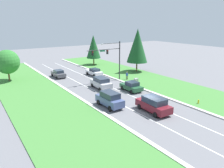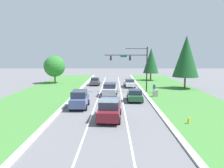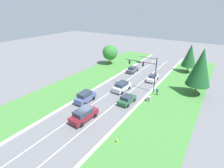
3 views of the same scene
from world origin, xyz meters
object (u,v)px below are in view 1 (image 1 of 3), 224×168
burgundy_suv (154,104)px  conifer_far_right_tree (93,47)px  graphite_sedan (58,74)px  utility_cabinet (136,81)px  fire_hydrant (198,102)px  silver_suv (101,83)px  white_sedan (94,72)px  oak_near_left_tree (7,62)px  forest_sedan (131,86)px  traffic_signal_mast (111,55)px  conifer_near_right_tree (137,46)px  pedestrian (127,75)px  slate_blue_suv (110,99)px

burgundy_suv → conifer_far_right_tree: conifer_far_right_tree is taller
burgundy_suv → conifer_far_right_tree: 34.48m
graphite_sedan → utility_cabinet: (10.29, -13.27, -0.25)m
utility_cabinet → conifer_far_right_tree: bearing=82.4°
graphite_sedan → fire_hydrant: 28.55m
burgundy_suv → utility_cabinet: burgundy_suv is taller
silver_suv → white_sedan: bearing=70.9°
white_sedan → oak_near_left_tree: oak_near_left_tree is taller
white_sedan → fire_hydrant: bearing=-84.0°
forest_sedan → oak_near_left_tree: (-16.15, 18.62, 3.04)m
utility_cabinet → conifer_far_right_tree: (2.87, 21.36, 4.39)m
traffic_signal_mast → fire_hydrant: size_ratio=11.06×
utility_cabinet → conifer_near_right_tree: size_ratio=0.11×
graphite_sedan → pedestrian: (10.74, -9.86, 0.14)m
utility_cabinet → graphite_sedan: bearing=127.8°
silver_suv → conifer_far_right_tree: conifer_far_right_tree is taller
utility_cabinet → conifer_far_right_tree: size_ratio=0.14×
slate_blue_suv → conifer_far_right_tree: (13.33, 28.17, 3.85)m
slate_blue_suv → pedestrian: (10.92, 10.22, -0.16)m
forest_sedan → conifer_near_right_tree: conifer_near_right_tree is taller
white_sedan → graphite_sedan: graphite_sedan is taller
oak_near_left_tree → conifer_near_right_tree: bearing=-15.8°
slate_blue_suv → graphite_sedan: bearing=88.3°
silver_suv → oak_near_left_tree: oak_near_left_tree is taller
traffic_signal_mast → slate_blue_suv: bearing=-124.4°
slate_blue_suv → utility_cabinet: bearing=31.9°
forest_sedan → oak_near_left_tree: oak_near_left_tree is taller
traffic_signal_mast → oak_near_left_tree: size_ratio=1.25×
pedestrian → fire_hydrant: 16.52m
forest_sedan → conifer_far_right_tree: 25.32m
slate_blue_suv → oak_near_left_tree: bearing=110.7°
burgundy_suv → oak_near_left_tree: oak_near_left_tree is taller
graphite_sedan → burgundy_suv: bearing=-82.1°
white_sedan → graphite_sedan: 7.65m
graphite_sedan → fire_hydrant: size_ratio=6.33×
utility_cabinet → pedestrian: (0.45, 3.41, 0.38)m
burgundy_suv → utility_cabinet: (6.73, 11.53, -0.50)m
silver_suv → traffic_signal_mast: bearing=39.7°
white_sedan → forest_sedan: bearing=-94.1°
burgundy_suv → conifer_far_right_tree: size_ratio=0.65×
conifer_far_right_tree → conifer_near_right_tree: bearing=-72.0°
forest_sedan → oak_near_left_tree: bearing=132.2°
utility_cabinet → pedestrian: 3.46m
silver_suv → fire_hydrant: bearing=-59.1°
traffic_signal_mast → white_sedan: size_ratio=1.69×
silver_suv → forest_sedan: size_ratio=1.17×
graphite_sedan → slate_blue_suv: 20.08m
traffic_signal_mast → forest_sedan: traffic_signal_mast is taller
silver_suv → forest_sedan: (3.52, -4.20, -0.20)m
conifer_near_right_tree → oak_near_left_tree: size_ratio=1.60×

